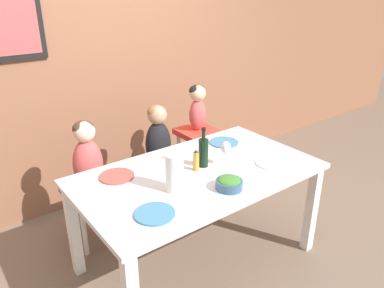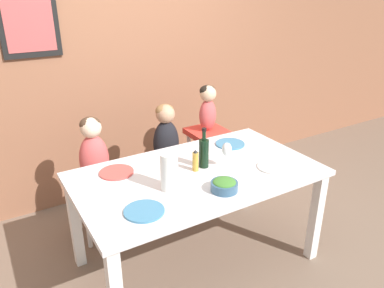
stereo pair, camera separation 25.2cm
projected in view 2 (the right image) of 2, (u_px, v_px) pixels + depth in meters
name	position (u px, v px, depth m)	size (l,w,h in m)	color
ground_plane	(197.00, 259.00, 2.84)	(14.00, 14.00, 0.00)	#705B4C
wall_back	(120.00, 53.00, 3.35)	(10.00, 0.09, 2.70)	#8E5B42
dining_table	(197.00, 184.00, 2.58)	(1.65, 0.95, 0.75)	silver
chair_far_left	(98.00, 191.00, 3.00)	(0.39, 0.39, 0.47)	silver
chair_far_center	(167.00, 172.00, 3.29)	(0.39, 0.39, 0.47)	silver
chair_right_highchair	(207.00, 146.00, 3.43)	(0.33, 0.33, 0.71)	silver
person_child_left	(93.00, 150.00, 2.86)	(0.23, 0.18, 0.55)	#C64C4C
person_child_center	(166.00, 135.00, 3.15)	(0.23, 0.18, 0.55)	black
person_baby_right	(208.00, 105.00, 3.27)	(0.16, 0.15, 0.41)	#C64C4C
wine_bottle	(204.00, 152.00, 2.57)	(0.07, 0.07, 0.29)	black
paper_towel_roll	(169.00, 172.00, 2.28)	(0.11, 0.11, 0.24)	white
wine_glass_near	(227.00, 150.00, 2.57)	(0.07, 0.07, 0.18)	white
salad_bowl_large	(224.00, 185.00, 2.30)	(0.17, 0.17, 0.08)	#335675
dinner_plate_front_left	(144.00, 211.00, 2.09)	(0.23, 0.23, 0.01)	teal
dinner_plate_back_left	(117.00, 172.00, 2.52)	(0.23, 0.23, 0.01)	#D14C47
dinner_plate_back_right	(230.00, 144.00, 2.97)	(0.23, 0.23, 0.01)	teal
dinner_plate_front_right	(274.00, 167.00, 2.60)	(0.23, 0.23, 0.01)	silver
condiment_bottle_hot_sauce	(196.00, 161.00, 2.53)	(0.04, 0.04, 0.16)	#BC8E33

